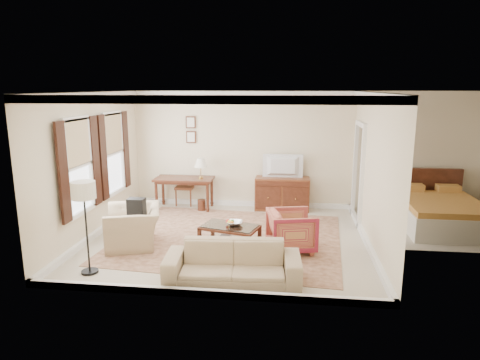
% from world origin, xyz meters
% --- Properties ---
extents(room_shell, '(5.51, 5.01, 2.91)m').
position_xyz_m(room_shell, '(0.00, 0.00, 2.47)').
color(room_shell, beige).
rests_on(room_shell, ground).
extents(annex_bedroom, '(3.00, 2.70, 2.90)m').
position_xyz_m(annex_bedroom, '(4.49, 1.15, 0.34)').
color(annex_bedroom, beige).
rests_on(annex_bedroom, ground).
extents(window_front, '(0.12, 1.56, 1.80)m').
position_xyz_m(window_front, '(-2.70, -0.70, 1.55)').
color(window_front, '#CCB284').
rests_on(window_front, room_shell).
extents(window_rear, '(0.12, 1.56, 1.80)m').
position_xyz_m(window_rear, '(-2.70, 0.90, 1.55)').
color(window_rear, '#CCB284').
rests_on(window_rear, room_shell).
extents(doorway, '(0.10, 1.12, 2.25)m').
position_xyz_m(doorway, '(2.71, 1.50, 1.08)').
color(doorway, white).
rests_on(doorway, room_shell).
extents(rug, '(4.68, 4.10, 0.01)m').
position_xyz_m(rug, '(0.01, 0.03, 0.01)').
color(rug, brown).
rests_on(rug, room_shell).
extents(writing_desk, '(1.44, 0.72, 0.78)m').
position_xyz_m(writing_desk, '(-1.41, 2.04, 0.68)').
color(writing_desk, '#532617').
rests_on(writing_desk, room_shell).
extents(desk_chair, '(0.49, 0.49, 1.05)m').
position_xyz_m(desk_chair, '(-1.48, 2.39, 0.53)').
color(desk_chair, brown).
rests_on(desk_chair, room_shell).
extents(desk_lamp, '(0.32, 0.32, 0.50)m').
position_xyz_m(desk_lamp, '(-0.98, 2.04, 1.03)').
color(desk_lamp, silver).
rests_on(desk_lamp, writing_desk).
extents(framed_prints, '(0.25, 0.04, 0.68)m').
position_xyz_m(framed_prints, '(-1.31, 2.47, 1.94)').
color(framed_prints, '#532617').
rests_on(framed_prints, room_shell).
extents(sideboard, '(1.32, 0.51, 0.81)m').
position_xyz_m(sideboard, '(1.02, 2.22, 0.41)').
color(sideboard, brown).
rests_on(sideboard, room_shell).
extents(tv, '(0.94, 0.54, 0.12)m').
position_xyz_m(tv, '(1.02, 2.20, 1.28)').
color(tv, black).
rests_on(tv, sideboard).
extents(coffee_table, '(1.18, 0.88, 0.45)m').
position_xyz_m(coffee_table, '(0.10, -0.50, 0.34)').
color(coffee_table, '#532617').
rests_on(coffee_table, room_shell).
extents(fruit_bowl, '(0.42, 0.42, 0.10)m').
position_xyz_m(fruit_bowl, '(0.19, -0.46, 0.50)').
color(fruit_bowl, silver).
rests_on(fruit_bowl, coffee_table).
extents(book_a, '(0.28, 0.08, 0.38)m').
position_xyz_m(book_a, '(-0.11, -0.40, 0.18)').
color(book_a, brown).
rests_on(book_a, coffee_table).
extents(book_b, '(0.27, 0.13, 0.38)m').
position_xyz_m(book_b, '(0.21, -0.58, 0.17)').
color(book_b, brown).
rests_on(book_b, coffee_table).
extents(striped_armchair, '(0.93, 0.97, 0.84)m').
position_xyz_m(striped_armchair, '(1.26, -0.49, 0.42)').
color(striped_armchair, maroon).
rests_on(striped_armchair, room_shell).
extents(club_armchair, '(1.06, 1.31, 1.00)m').
position_xyz_m(club_armchair, '(-1.76, -0.56, 0.50)').
color(club_armchair, tan).
rests_on(club_armchair, room_shell).
extents(backpack, '(0.32, 0.38, 0.40)m').
position_xyz_m(backpack, '(-1.69, -0.53, 0.75)').
color(backpack, black).
rests_on(backpack, club_armchair).
extents(sofa, '(2.14, 0.76, 0.82)m').
position_xyz_m(sofa, '(0.35, -1.91, 0.41)').
color(sofa, tan).
rests_on(sofa, room_shell).
extents(floor_lamp, '(0.38, 0.38, 1.54)m').
position_xyz_m(floor_lamp, '(-2.03, -1.87, 1.29)').
color(floor_lamp, black).
rests_on(floor_lamp, room_shell).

